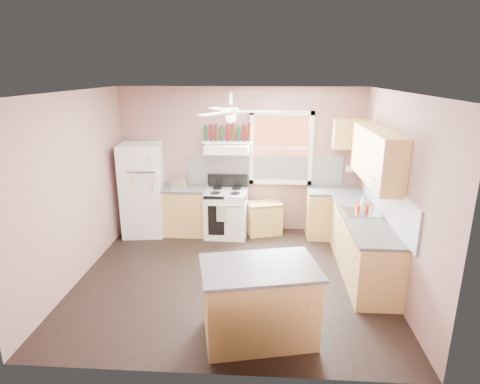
# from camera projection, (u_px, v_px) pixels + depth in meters

# --- Properties ---
(floor) EXTENTS (4.50, 4.50, 0.00)m
(floor) POSITION_uv_depth(u_px,v_px,m) (232.00, 278.00, 5.99)
(floor) COLOR black
(floor) RESTS_ON ground
(ceiling) EXTENTS (4.50, 4.50, 0.00)m
(ceiling) POSITION_uv_depth(u_px,v_px,m) (231.00, 92.00, 5.21)
(ceiling) COLOR white
(ceiling) RESTS_ON ground
(wall_back) EXTENTS (4.50, 0.05, 2.70)m
(wall_back) POSITION_uv_depth(u_px,v_px,m) (241.00, 160.00, 7.53)
(wall_back) COLOR #8C655E
(wall_back) RESTS_ON ground
(wall_right) EXTENTS (0.05, 4.00, 2.70)m
(wall_right) POSITION_uv_depth(u_px,v_px,m) (398.00, 194.00, 5.46)
(wall_right) COLOR #8C655E
(wall_right) RESTS_ON ground
(wall_left) EXTENTS (0.05, 4.00, 2.70)m
(wall_left) POSITION_uv_depth(u_px,v_px,m) (73.00, 188.00, 5.74)
(wall_left) COLOR #8C655E
(wall_left) RESTS_ON ground
(backsplash_back) EXTENTS (2.90, 0.03, 0.55)m
(backsplash_back) POSITION_uv_depth(u_px,v_px,m) (264.00, 170.00, 7.52)
(backsplash_back) COLOR white
(backsplash_back) RESTS_ON wall_back
(backsplash_right) EXTENTS (0.03, 2.60, 0.55)m
(backsplash_right) POSITION_uv_depth(u_px,v_px,m) (387.00, 200.00, 5.80)
(backsplash_right) COLOR white
(backsplash_right) RESTS_ON wall_right
(window_view) EXTENTS (1.00, 0.02, 1.20)m
(window_view) POSITION_uv_depth(u_px,v_px,m) (281.00, 148.00, 7.37)
(window_view) COLOR brown
(window_view) RESTS_ON wall_back
(window_frame) EXTENTS (1.16, 0.07, 1.36)m
(window_frame) POSITION_uv_depth(u_px,v_px,m) (281.00, 148.00, 7.35)
(window_frame) COLOR white
(window_frame) RESTS_ON wall_back
(refrigerator) EXTENTS (0.80, 0.79, 1.71)m
(refrigerator) POSITION_uv_depth(u_px,v_px,m) (143.00, 190.00, 7.41)
(refrigerator) COLOR white
(refrigerator) RESTS_ON floor
(base_cabinet_left) EXTENTS (0.90, 0.60, 0.86)m
(base_cabinet_left) POSITION_uv_depth(u_px,v_px,m) (183.00, 211.00, 7.55)
(base_cabinet_left) COLOR tan
(base_cabinet_left) RESTS_ON floor
(counter_left) EXTENTS (0.92, 0.62, 0.04)m
(counter_left) POSITION_uv_depth(u_px,v_px,m) (182.00, 188.00, 7.42)
(counter_left) COLOR #47474A
(counter_left) RESTS_ON base_cabinet_left
(toaster) EXTENTS (0.31, 0.23, 0.18)m
(toaster) POSITION_uv_depth(u_px,v_px,m) (178.00, 183.00, 7.33)
(toaster) COLOR silver
(toaster) RESTS_ON counter_left
(stove) EXTENTS (0.78, 0.67, 0.86)m
(stove) POSITION_uv_depth(u_px,v_px,m) (226.00, 213.00, 7.43)
(stove) COLOR white
(stove) RESTS_ON floor
(range_hood) EXTENTS (0.78, 0.50, 0.14)m
(range_hood) POSITION_uv_depth(u_px,v_px,m) (227.00, 149.00, 7.21)
(range_hood) COLOR white
(range_hood) RESTS_ON wall_back
(bottle_shelf) EXTENTS (0.90, 0.26, 0.03)m
(bottle_shelf) POSITION_uv_depth(u_px,v_px,m) (227.00, 142.00, 7.29)
(bottle_shelf) COLOR white
(bottle_shelf) RESTS_ON range_hood
(cart) EXTENTS (0.71, 0.57, 0.61)m
(cart) POSITION_uv_depth(u_px,v_px,m) (264.00, 218.00, 7.54)
(cart) COLOR tan
(cart) RESTS_ON floor
(base_cabinet_corner) EXTENTS (1.00, 0.60, 0.86)m
(base_cabinet_corner) POSITION_uv_depth(u_px,v_px,m) (334.00, 214.00, 7.38)
(base_cabinet_corner) COLOR tan
(base_cabinet_corner) RESTS_ON floor
(base_cabinet_right) EXTENTS (0.60, 2.20, 0.86)m
(base_cabinet_right) POSITION_uv_depth(u_px,v_px,m) (362.00, 246.00, 6.03)
(base_cabinet_right) COLOR tan
(base_cabinet_right) RESTS_ON floor
(counter_corner) EXTENTS (1.02, 0.62, 0.04)m
(counter_corner) POSITION_uv_depth(u_px,v_px,m) (336.00, 191.00, 7.25)
(counter_corner) COLOR #47474A
(counter_corner) RESTS_ON base_cabinet_corner
(counter_right) EXTENTS (0.62, 2.22, 0.04)m
(counter_right) POSITION_uv_depth(u_px,v_px,m) (364.00, 218.00, 5.90)
(counter_right) COLOR #47474A
(counter_right) RESTS_ON base_cabinet_right
(sink) EXTENTS (0.55, 0.45, 0.03)m
(sink) POSITION_uv_depth(u_px,v_px,m) (361.00, 213.00, 6.09)
(sink) COLOR silver
(sink) RESTS_ON counter_right
(faucet) EXTENTS (0.03, 0.03, 0.14)m
(faucet) POSITION_uv_depth(u_px,v_px,m) (373.00, 208.00, 6.06)
(faucet) COLOR silver
(faucet) RESTS_ON sink
(upper_cabinet_right) EXTENTS (0.33, 1.80, 0.76)m
(upper_cabinet_right) POSITION_uv_depth(u_px,v_px,m) (377.00, 156.00, 5.82)
(upper_cabinet_right) COLOR tan
(upper_cabinet_right) RESTS_ON wall_right
(upper_cabinet_corner) EXTENTS (0.60, 0.33, 0.52)m
(upper_cabinet_corner) POSITION_uv_depth(u_px,v_px,m) (350.00, 134.00, 7.07)
(upper_cabinet_corner) COLOR tan
(upper_cabinet_corner) RESTS_ON wall_back
(paper_towel) EXTENTS (0.26, 0.12, 0.12)m
(paper_towel) POSITION_uv_depth(u_px,v_px,m) (354.00, 169.00, 7.28)
(paper_towel) COLOR white
(paper_towel) RESTS_ON wall_back
(island) EXTENTS (1.36, 1.01, 0.86)m
(island) POSITION_uv_depth(u_px,v_px,m) (259.00, 303.00, 4.55)
(island) COLOR tan
(island) RESTS_ON floor
(island_top) EXTENTS (1.44, 1.10, 0.04)m
(island_top) POSITION_uv_depth(u_px,v_px,m) (260.00, 268.00, 4.42)
(island_top) COLOR #47474A
(island_top) RESTS_ON island
(ceiling_fan_hub) EXTENTS (0.20, 0.20, 0.08)m
(ceiling_fan_hub) POSITION_uv_depth(u_px,v_px,m) (231.00, 111.00, 5.28)
(ceiling_fan_hub) COLOR white
(ceiling_fan_hub) RESTS_ON ceiling
(soap_bottle) EXTENTS (0.14, 0.14, 0.27)m
(soap_bottle) POSITION_uv_depth(u_px,v_px,m) (363.00, 203.00, 6.08)
(soap_bottle) COLOR silver
(soap_bottle) RESTS_ON counter_right
(red_caddy) EXTENTS (0.18, 0.12, 0.10)m
(red_caddy) POSITION_uv_depth(u_px,v_px,m) (362.00, 208.00, 6.14)
(red_caddy) COLOR #B12B0F
(red_caddy) RESTS_ON counter_right
(wine_bottles) EXTENTS (0.86, 0.06, 0.31)m
(wine_bottles) POSITION_uv_depth(u_px,v_px,m) (228.00, 133.00, 7.24)
(wine_bottles) COLOR #143819
(wine_bottles) RESTS_ON bottle_shelf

